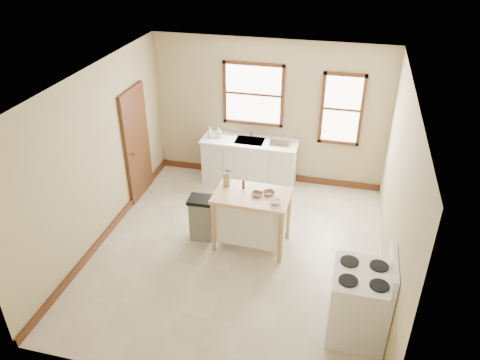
# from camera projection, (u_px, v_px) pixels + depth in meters

# --- Properties ---
(floor) EXTENTS (5.00, 5.00, 0.00)m
(floor) POSITION_uv_depth(u_px,v_px,m) (237.00, 251.00, 7.50)
(floor) COLOR #BCAF95
(floor) RESTS_ON ground
(ceiling) EXTENTS (5.00, 5.00, 0.00)m
(ceiling) POSITION_uv_depth(u_px,v_px,m) (236.00, 82.00, 6.10)
(ceiling) COLOR white
(ceiling) RESTS_ON ground
(wall_back) EXTENTS (4.50, 0.04, 2.80)m
(wall_back) POSITION_uv_depth(u_px,v_px,m) (269.00, 113.00, 8.90)
(wall_back) COLOR tan
(wall_back) RESTS_ON ground
(wall_left) EXTENTS (0.04, 5.00, 2.80)m
(wall_left) POSITION_uv_depth(u_px,v_px,m) (96.00, 159.00, 7.27)
(wall_left) COLOR tan
(wall_left) RESTS_ON ground
(wall_right) EXTENTS (0.04, 5.00, 2.80)m
(wall_right) POSITION_uv_depth(u_px,v_px,m) (397.00, 195.00, 6.34)
(wall_right) COLOR tan
(wall_right) RESTS_ON ground
(window_main) EXTENTS (1.17, 0.06, 1.22)m
(window_main) POSITION_uv_depth(u_px,v_px,m) (253.00, 94.00, 8.77)
(window_main) COLOR #3A1A0F
(window_main) RESTS_ON wall_back
(window_side) EXTENTS (0.77, 0.06, 1.37)m
(window_side) POSITION_uv_depth(u_px,v_px,m) (342.00, 110.00, 8.50)
(window_side) COLOR #3A1A0F
(window_side) RESTS_ON wall_back
(door_left) EXTENTS (0.06, 0.90, 2.10)m
(door_left) POSITION_uv_depth(u_px,v_px,m) (137.00, 144.00, 8.52)
(door_left) COLOR #3A1A0F
(door_left) RESTS_ON ground
(baseboard_back) EXTENTS (4.50, 0.04, 0.12)m
(baseboard_back) POSITION_uv_depth(u_px,v_px,m) (266.00, 175.00, 9.55)
(baseboard_back) COLOR #3A1A0F
(baseboard_back) RESTS_ON ground
(baseboard_left) EXTENTS (0.04, 5.00, 0.12)m
(baseboard_left) POSITION_uv_depth(u_px,v_px,m) (110.00, 229.00, 7.93)
(baseboard_left) COLOR #3A1A0F
(baseboard_left) RESTS_ON ground
(sink_counter) EXTENTS (1.86, 0.62, 0.92)m
(sink_counter) POSITION_uv_depth(u_px,v_px,m) (249.00, 162.00, 9.18)
(sink_counter) COLOR silver
(sink_counter) RESTS_ON ground
(faucet) EXTENTS (0.03, 0.03, 0.22)m
(faucet) POSITION_uv_depth(u_px,v_px,m) (252.00, 132.00, 9.05)
(faucet) COLOR silver
(faucet) RESTS_ON sink_counter
(soap_bottle_a) EXTENTS (0.09, 0.09, 0.22)m
(soap_bottle_a) POSITION_uv_depth(u_px,v_px,m) (210.00, 132.00, 9.02)
(soap_bottle_a) COLOR #B2B2B2
(soap_bottle_a) RESTS_ON sink_counter
(soap_bottle_b) EXTENTS (0.11, 0.11, 0.21)m
(soap_bottle_b) POSITION_uv_depth(u_px,v_px,m) (219.00, 133.00, 9.02)
(soap_bottle_b) COLOR #B2B2B2
(soap_bottle_b) RESTS_ON sink_counter
(dish_rack) EXTENTS (0.41, 0.32, 0.10)m
(dish_rack) POSITION_uv_depth(u_px,v_px,m) (280.00, 142.00, 8.80)
(dish_rack) COLOR silver
(dish_rack) RESTS_ON sink_counter
(kitchen_island) EXTENTS (1.19, 0.78, 0.96)m
(kitchen_island) POSITION_uv_depth(u_px,v_px,m) (252.00, 220.00, 7.43)
(kitchen_island) COLOR #F0BD8D
(kitchen_island) RESTS_ON ground
(knife_block) EXTENTS (0.11, 0.11, 0.20)m
(knife_block) POSITION_uv_depth(u_px,v_px,m) (227.00, 179.00, 7.39)
(knife_block) COLOR tan
(knife_block) RESTS_ON kitchen_island
(pepper_grinder) EXTENTS (0.05, 0.05, 0.15)m
(pepper_grinder) POSITION_uv_depth(u_px,v_px,m) (243.00, 184.00, 7.31)
(pepper_grinder) COLOR #462113
(pepper_grinder) RESTS_ON kitchen_island
(bowl_a) EXTENTS (0.20, 0.20, 0.04)m
(bowl_a) POSITION_uv_depth(u_px,v_px,m) (257.00, 194.00, 7.16)
(bowl_a) COLOR brown
(bowl_a) RESTS_ON kitchen_island
(bowl_b) EXTENTS (0.25, 0.25, 0.04)m
(bowl_b) POSITION_uv_depth(u_px,v_px,m) (269.00, 193.00, 7.19)
(bowl_b) COLOR brown
(bowl_b) RESTS_ON kitchen_island
(bowl_c) EXTENTS (0.21, 0.21, 0.05)m
(bowl_c) POSITION_uv_depth(u_px,v_px,m) (276.00, 202.00, 6.96)
(bowl_c) COLOR white
(bowl_c) RESTS_ON kitchen_island
(trash_bin) EXTENTS (0.41, 0.35, 0.76)m
(trash_bin) POSITION_uv_depth(u_px,v_px,m) (202.00, 218.00, 7.65)
(trash_bin) COLOR slate
(trash_bin) RESTS_ON ground
(gas_stove) EXTENTS (0.77, 0.78, 1.23)m
(gas_stove) POSITION_uv_depth(u_px,v_px,m) (360.00, 295.00, 5.79)
(gas_stove) COLOR white
(gas_stove) RESTS_ON ground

